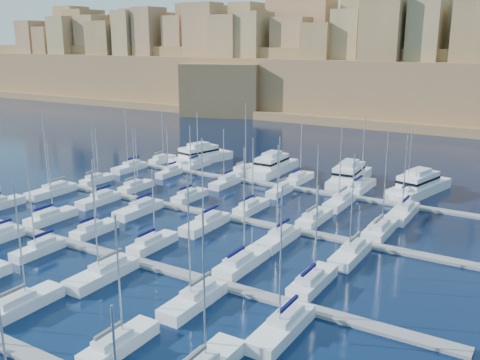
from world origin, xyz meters
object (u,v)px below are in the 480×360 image
Objects in this scene: sailboat_4 at (119,343)px; motor_yacht_b at (273,166)px; motor_yacht_c at (349,176)px; motor_yacht_a at (200,156)px; motor_yacht_d at (419,185)px.

sailboat_4 is 72.93m from motor_yacht_b.
motor_yacht_b is 17.73m from motor_yacht_c.
motor_yacht_b is at bearing -0.65° from motor_yacht_a.
motor_yacht_a is 37.75m from motor_yacht_c.
motor_yacht_d is (11.61, 70.41, 0.99)m from sailboat_4.
sailboat_4 reaches higher than motor_yacht_b.
motor_yacht_d is at bearing 0.15° from motor_yacht_a.
motor_yacht_b and motor_yacht_c have the same top height.
motor_yacht_c is at bearing 92.07° from sailboat_4.
sailboat_4 is 81.01m from motor_yacht_a.
motor_yacht_c is (17.73, 0.37, -0.00)m from motor_yacht_b.
sailboat_4 reaches higher than motor_yacht_d.
motor_yacht_c is 14.15m from motor_yacht_d.
motor_yacht_c is (-2.54, 70.42, 0.99)m from sailboat_4.
motor_yacht_d is (14.15, -0.01, -0.00)m from motor_yacht_c.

